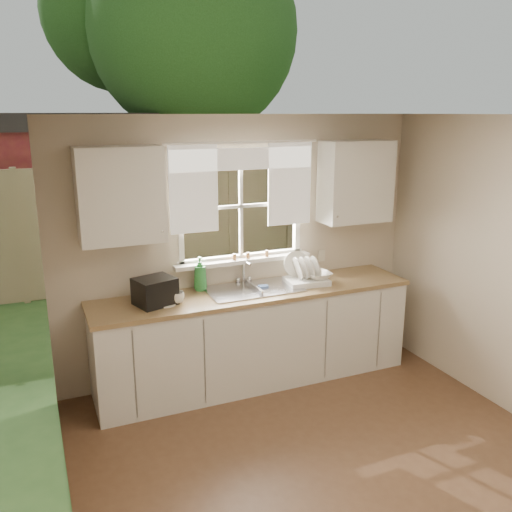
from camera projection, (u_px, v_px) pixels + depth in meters
name	position (u px, v px, depth m)	size (l,w,h in m)	color
ground	(349.00, 485.00, 3.78)	(4.00, 4.00, 0.00)	brown
room_walls	(363.00, 323.00, 3.40)	(3.62, 4.02, 2.50)	beige
ceiling	(368.00, 115.00, 3.13)	(3.60, 4.00, 0.02)	silver
window	(242.00, 223.00, 5.17)	(1.38, 0.16, 1.06)	white
curtains	(243.00, 177.00, 5.01)	(1.50, 0.03, 0.81)	white
base_cabinets	(255.00, 338.00, 5.16)	(3.00, 0.62, 0.87)	silver
countertop	(255.00, 293.00, 5.04)	(3.04, 0.65, 0.04)	olive
upper_cabinet_left	(120.00, 195.00, 4.48)	(0.70, 0.33, 0.80)	silver
upper_cabinet_right	(356.00, 182.00, 5.36)	(0.70, 0.33, 0.80)	silver
wall_outlet	(321.00, 256.00, 5.60)	(0.08, 0.01, 0.12)	beige
sill_jars	(250.00, 255.00, 5.22)	(0.38, 0.04, 0.06)	brown
backyard	(147.00, 62.00, 10.58)	(20.00, 10.00, 6.13)	#335421
sink	(253.00, 297.00, 5.08)	(0.88, 0.52, 0.40)	#B7B7BC
dish_rack	(306.00, 276.00, 5.22)	(0.42, 0.34, 0.30)	white
bowl	(318.00, 275.00, 5.22)	(0.24, 0.24, 0.06)	white
soap_bottle_a	(200.00, 274.00, 5.00)	(0.12, 0.12, 0.32)	#2A8337
soap_bottle_b	(145.00, 288.00, 4.78)	(0.09, 0.10, 0.21)	blue
soap_bottle_c	(170.00, 287.00, 4.87)	(0.12, 0.12, 0.16)	#BFBA9D
saucer	(165.00, 304.00, 4.67)	(0.19, 0.19, 0.01)	white
cup	(177.00, 298.00, 4.69)	(0.13, 0.13, 0.10)	silver
black_appliance	(155.00, 291.00, 4.65)	(0.32, 0.28, 0.23)	black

